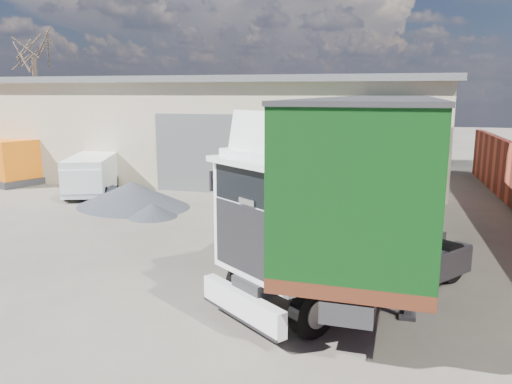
% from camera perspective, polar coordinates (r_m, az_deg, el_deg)
% --- Properties ---
extents(ground, '(120.00, 120.00, 0.00)m').
position_cam_1_polar(ground, '(13.82, -13.65, -8.24)').
color(ground, '#292621').
rests_on(ground, ground).
extents(warehouse, '(30.60, 12.60, 5.42)m').
position_cam_1_polar(warehouse, '(30.12, -9.85, 7.55)').
color(warehouse, '#B5A78B').
rests_on(warehouse, ground).
extents(bare_tree, '(4.00, 4.00, 9.60)m').
position_cam_1_polar(bare_tree, '(39.86, -24.18, 15.21)').
color(bare_tree, '#382B21').
rests_on(bare_tree, ground).
extents(tractor_unit, '(5.67, 6.29, 4.21)m').
position_cam_1_polar(tractor_unit, '(10.72, 7.22, -3.83)').
color(tractor_unit, black).
rests_on(tractor_unit, ground).
extents(box_trailer, '(3.49, 13.43, 4.42)m').
position_cam_1_polar(box_trailer, '(14.50, 13.73, 3.64)').
color(box_trailer, '#2D2D30').
rests_on(box_trailer, ground).
extents(panel_van, '(3.05, 4.58, 1.74)m').
position_cam_1_polar(panel_van, '(23.64, -18.29, 1.85)').
color(panel_van, black).
rests_on(panel_van, ground).
extents(orange_skip, '(4.18, 3.44, 2.25)m').
position_cam_1_polar(orange_skip, '(28.40, -26.57, 2.89)').
color(orange_skip, '#2D2D30').
rests_on(orange_skip, ground).
extents(gravel_heap, '(5.89, 5.88, 1.02)m').
position_cam_1_polar(gravel_heap, '(20.86, -14.04, -0.30)').
color(gravel_heap, black).
rests_on(gravel_heap, ground).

